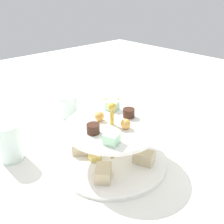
{
  "coord_description": "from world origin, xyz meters",
  "views": [
    {
      "loc": [
        0.35,
        0.38,
        0.4
      ],
      "look_at": [
        0.0,
        0.0,
        0.14
      ],
      "focal_mm": 39.54,
      "sensor_mm": 36.0,
      "label": 1
    }
  ],
  "objects_px": {
    "water_glass_short_left": "(69,106)",
    "teacup_with_saucer": "(112,103)",
    "tiered_serving_stand": "(112,145)",
    "water_glass_mid_back": "(9,142)",
    "butter_knife_right": "(183,117)"
  },
  "relations": [
    {
      "from": "butter_knife_right",
      "to": "water_glass_short_left",
      "type": "bearing_deg",
      "value": 40.52
    },
    {
      "from": "tiered_serving_stand",
      "to": "teacup_with_saucer",
      "type": "xyz_separation_m",
      "value": [
        -0.21,
        -0.22,
        -0.02
      ]
    },
    {
      "from": "water_glass_short_left",
      "to": "teacup_with_saucer",
      "type": "distance_m",
      "value": 0.16
    },
    {
      "from": "tiered_serving_stand",
      "to": "water_glass_short_left",
      "type": "distance_m",
      "value": 0.29
    },
    {
      "from": "tiered_serving_stand",
      "to": "water_glass_short_left",
      "type": "xyz_separation_m",
      "value": [
        -0.06,
        -0.28,
        -0.01
      ]
    },
    {
      "from": "water_glass_short_left",
      "to": "butter_knife_right",
      "type": "relative_size",
      "value": 0.45
    },
    {
      "from": "water_glass_short_left",
      "to": "water_glass_mid_back",
      "type": "height_order",
      "value": "water_glass_mid_back"
    },
    {
      "from": "tiered_serving_stand",
      "to": "teacup_with_saucer",
      "type": "relative_size",
      "value": 3.11
    },
    {
      "from": "water_glass_short_left",
      "to": "butter_knife_right",
      "type": "bearing_deg",
      "value": 135.55
    },
    {
      "from": "water_glass_short_left",
      "to": "water_glass_mid_back",
      "type": "bearing_deg",
      "value": 22.41
    },
    {
      "from": "tiered_serving_stand",
      "to": "water_glass_mid_back",
      "type": "distance_m",
      "value": 0.26
    },
    {
      "from": "water_glass_short_left",
      "to": "teacup_with_saucer",
      "type": "relative_size",
      "value": 0.85
    },
    {
      "from": "tiered_serving_stand",
      "to": "butter_knife_right",
      "type": "distance_m",
      "value": 0.34
    },
    {
      "from": "tiered_serving_stand",
      "to": "teacup_with_saucer",
      "type": "bearing_deg",
      "value": -132.86
    },
    {
      "from": "teacup_with_saucer",
      "to": "butter_knife_right",
      "type": "height_order",
      "value": "teacup_with_saucer"
    }
  ]
}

